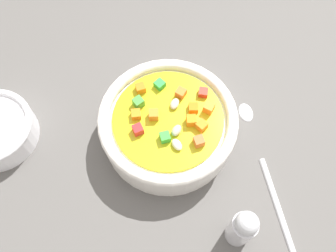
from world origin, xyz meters
TOP-DOWN VIEW (x-y plane):
  - ground_plane at (0.00, 0.00)cm, footprint 140.00×140.00cm
  - soup_bowl_main at (-0.00, -0.01)cm, footprint 18.27×18.27cm
  - spoon at (-13.95, -4.37)cm, footprint 19.49×14.80cm
  - pepper_shaker at (-15.59, 4.43)cm, footprint 3.05×3.05cm

SIDE VIEW (x-z plane):
  - ground_plane at x=0.00cm, z-range -2.00..0.00cm
  - spoon at x=-13.95cm, z-range -0.01..0.81cm
  - soup_bowl_main at x=0.00cm, z-range -0.04..6.22cm
  - pepper_shaker at x=-15.59cm, z-range -0.03..8.17cm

